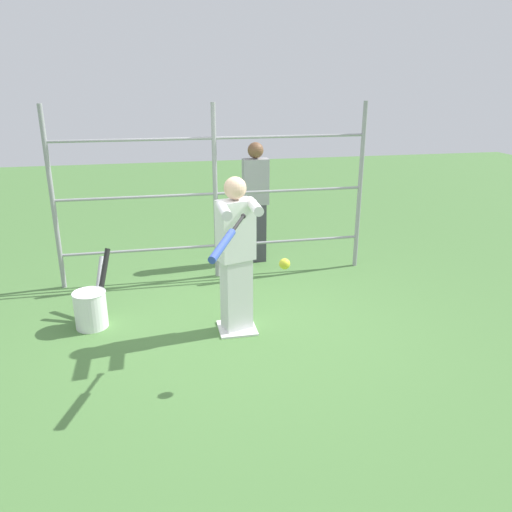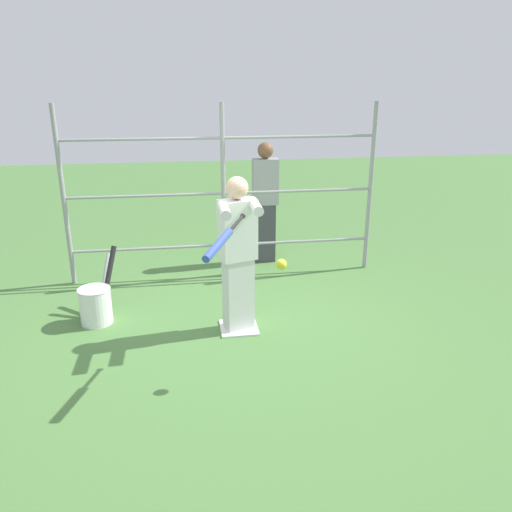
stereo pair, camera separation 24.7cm
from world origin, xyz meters
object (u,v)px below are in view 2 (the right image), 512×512
object	(u,v)px
batter	(238,251)
softball_in_flight	(281,264)
baseball_bat_swinging	(222,241)
bystander_behind_fence	(265,201)
bat_bucket	(97,303)

from	to	relation	value
batter	softball_in_flight	bearing A→B (deg)	106.18
batter	baseball_bat_swinging	size ratio (longest dim) A/B	2.11
softball_in_flight	bystander_behind_fence	xyz separation A→B (m)	(-0.37, -3.03, -0.16)
batter	bystander_behind_fence	size ratio (longest dim) A/B	0.95
baseball_bat_swinging	softball_in_flight	size ratio (longest dim) A/B	8.20
baseball_bat_swinging	bystander_behind_fence	bearing A→B (deg)	-106.25
baseball_bat_swinging	batter	bearing A→B (deg)	-104.91
batter	softball_in_flight	size ratio (longest dim) A/B	17.30
bystander_behind_fence	softball_in_flight	bearing A→B (deg)	82.99
softball_in_flight	bystander_behind_fence	world-z (taller)	bystander_behind_fence
batter	softball_in_flight	world-z (taller)	batter
batter	bystander_behind_fence	bearing A→B (deg)	-106.81
baseball_bat_swinging	bystander_behind_fence	distance (m)	3.15
bat_bucket	bystander_behind_fence	size ratio (longest dim) A/B	0.44
batter	bystander_behind_fence	distance (m)	2.21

